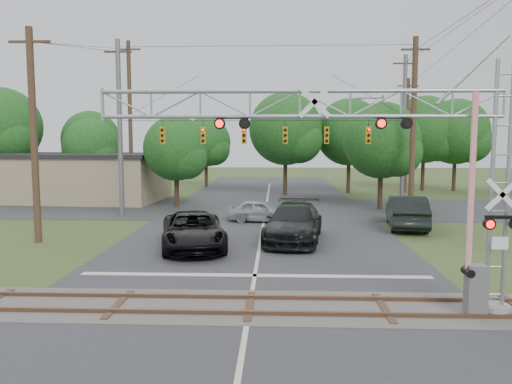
{
  "coord_description": "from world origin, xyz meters",
  "views": [
    {
      "loc": [
        0.8,
        -12.51,
        5.0
      ],
      "look_at": [
        -0.04,
        7.5,
        2.93
      ],
      "focal_mm": 35.0,
      "sensor_mm": 36.0,
      "label": 1
    }
  ],
  "objects_px": {
    "car_dark": "(294,223)",
    "commercial_building": "(63,177)",
    "crossing_gantry": "(378,157)",
    "sedan_silver": "(261,211)",
    "streetlight": "(380,144)",
    "pickup_black": "(193,231)",
    "traffic_signal_span": "(279,130)"
  },
  "relations": [
    {
      "from": "car_dark",
      "to": "commercial_building",
      "type": "xyz_separation_m",
      "value": [
        -18.81,
        16.44,
        1.04
      ]
    },
    {
      "from": "crossing_gantry",
      "to": "car_dark",
      "type": "height_order",
      "value": "crossing_gantry"
    },
    {
      "from": "sedan_silver",
      "to": "streetlight",
      "type": "height_order",
      "value": "streetlight"
    },
    {
      "from": "car_dark",
      "to": "streetlight",
      "type": "xyz_separation_m",
      "value": [
        7.0,
        14.14,
        3.77
      ]
    },
    {
      "from": "commercial_building",
      "to": "streetlight",
      "type": "bearing_deg",
      "value": -1.03
    },
    {
      "from": "car_dark",
      "to": "commercial_building",
      "type": "relative_size",
      "value": 0.37
    },
    {
      "from": "crossing_gantry",
      "to": "commercial_building",
      "type": "height_order",
      "value": "crossing_gantry"
    },
    {
      "from": "car_dark",
      "to": "crossing_gantry",
      "type": "bearing_deg",
      "value": -71.68
    },
    {
      "from": "pickup_black",
      "to": "streetlight",
      "type": "relative_size",
      "value": 0.72
    },
    {
      "from": "car_dark",
      "to": "streetlight",
      "type": "relative_size",
      "value": 0.76
    },
    {
      "from": "sedan_silver",
      "to": "crossing_gantry",
      "type": "bearing_deg",
      "value": -159.38
    },
    {
      "from": "sedan_silver",
      "to": "commercial_building",
      "type": "height_order",
      "value": "commercial_building"
    },
    {
      "from": "car_dark",
      "to": "commercial_building",
      "type": "bearing_deg",
      "value": 146.42
    },
    {
      "from": "car_dark",
      "to": "sedan_silver",
      "type": "distance_m",
      "value": 6.08
    },
    {
      "from": "traffic_signal_span",
      "to": "crossing_gantry",
      "type": "bearing_deg",
      "value": -81.54
    },
    {
      "from": "traffic_signal_span",
      "to": "commercial_building",
      "type": "height_order",
      "value": "traffic_signal_span"
    },
    {
      "from": "car_dark",
      "to": "sedan_silver",
      "type": "xyz_separation_m",
      "value": [
        -1.84,
        5.79,
        -0.24
      ]
    },
    {
      "from": "car_dark",
      "to": "sedan_silver",
      "type": "height_order",
      "value": "car_dark"
    },
    {
      "from": "traffic_signal_span",
      "to": "sedan_silver",
      "type": "xyz_separation_m",
      "value": [
        -1.08,
        -2.16,
        -4.99
      ]
    },
    {
      "from": "pickup_black",
      "to": "car_dark",
      "type": "distance_m",
      "value": 5.11
    },
    {
      "from": "crossing_gantry",
      "to": "car_dark",
      "type": "bearing_deg",
      "value": 100.74
    },
    {
      "from": "streetlight",
      "to": "pickup_black",
      "type": "bearing_deg",
      "value": -126.13
    },
    {
      "from": "traffic_signal_span",
      "to": "pickup_black",
      "type": "height_order",
      "value": "traffic_signal_span"
    },
    {
      "from": "pickup_black",
      "to": "car_dark",
      "type": "xyz_separation_m",
      "value": [
        4.73,
        1.93,
        0.09
      ]
    },
    {
      "from": "crossing_gantry",
      "to": "commercial_building",
      "type": "relative_size",
      "value": 0.68
    },
    {
      "from": "streetlight",
      "to": "traffic_signal_span",
      "type": "bearing_deg",
      "value": -141.38
    },
    {
      "from": "sedan_silver",
      "to": "pickup_black",
      "type": "bearing_deg",
      "value": 166.83
    },
    {
      "from": "sedan_silver",
      "to": "car_dark",
      "type": "bearing_deg",
      "value": -155.01
    },
    {
      "from": "crossing_gantry",
      "to": "sedan_silver",
      "type": "xyz_separation_m",
      "value": [
        -3.81,
        16.2,
        -3.84
      ]
    },
    {
      "from": "pickup_black",
      "to": "traffic_signal_span",
      "type": "bearing_deg",
      "value": 56.29
    },
    {
      "from": "pickup_black",
      "to": "commercial_building",
      "type": "xyz_separation_m",
      "value": [
        -14.08,
        18.37,
        1.13
      ]
    },
    {
      "from": "crossing_gantry",
      "to": "traffic_signal_span",
      "type": "height_order",
      "value": "traffic_signal_span"
    }
  ]
}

